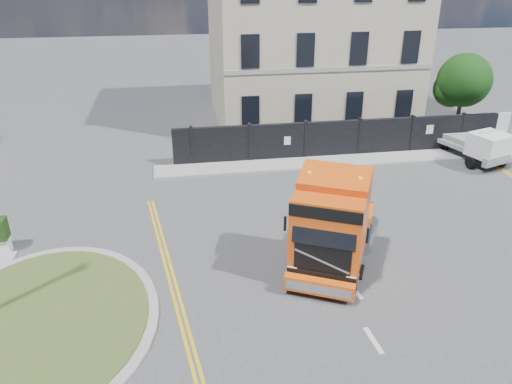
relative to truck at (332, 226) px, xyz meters
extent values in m
plane|color=#424244|center=(-2.25, 1.36, -1.60)|extent=(120.00, 120.00, 0.00)
cylinder|color=gray|center=(-9.25, -1.64, -1.54)|extent=(6.80, 6.80, 0.12)
cylinder|color=#3B481C|center=(-9.25, -1.64, -1.46)|extent=(6.20, 6.20, 0.05)
cube|color=black|center=(3.75, 10.36, -0.60)|extent=(18.00, 0.25, 2.00)
cube|color=silver|center=(12.25, 10.36, -0.60)|extent=(2.60, 0.12, 2.00)
cube|color=beige|center=(3.75, 17.86, 3.90)|extent=(12.00, 10.00, 11.00)
cylinder|color=#382619|center=(12.25, 13.36, -0.40)|extent=(0.24, 0.24, 2.40)
sphere|color=black|center=(12.25, 13.36, 1.60)|extent=(3.20, 3.20, 3.20)
sphere|color=black|center=(11.75, 13.76, 1.00)|extent=(2.20, 2.20, 2.20)
cube|color=gray|center=(3.75, 9.46, -1.54)|extent=(20.00, 1.60, 0.12)
cube|color=black|center=(0.45, 0.89, -0.93)|extent=(4.48, 6.01, 0.40)
cube|color=#EA5510|center=(-0.25, -0.50, 0.32)|extent=(3.04, 3.08, 2.50)
cube|color=#EA5510|center=(0.17, 0.33, 1.35)|extent=(2.35, 1.72, 1.25)
cube|color=black|center=(-0.77, -1.52, 0.68)|extent=(1.78, 0.93, 0.94)
cube|color=#EA5510|center=(-0.90, -1.78, -1.11)|extent=(2.13, 1.28, 0.49)
cylinder|color=black|center=(-1.44, -0.71, -1.13)|extent=(0.67, 0.96, 0.93)
cylinder|color=gray|center=(-1.44, -0.71, -1.13)|extent=(0.52, 0.60, 0.51)
cylinder|color=black|center=(0.29, -1.57, -1.13)|extent=(0.67, 0.96, 0.93)
cylinder|color=gray|center=(0.29, -1.57, -1.13)|extent=(0.52, 0.60, 0.51)
cylinder|color=black|center=(-0.01, 2.12, -1.13)|extent=(0.67, 0.96, 0.93)
cylinder|color=gray|center=(-0.01, 2.12, -1.13)|extent=(0.52, 0.60, 0.51)
cylinder|color=black|center=(1.71, 1.26, -1.13)|extent=(0.67, 0.96, 0.93)
cylinder|color=gray|center=(1.71, 1.26, -1.13)|extent=(0.52, 0.60, 0.51)
cylinder|color=black|center=(0.47, 3.08, -1.13)|extent=(0.67, 0.96, 0.93)
cylinder|color=gray|center=(0.47, 3.08, -1.13)|extent=(0.52, 0.60, 0.51)
cylinder|color=black|center=(2.19, 2.21, -1.13)|extent=(0.67, 0.96, 0.93)
cylinder|color=gray|center=(2.19, 2.21, -1.13)|extent=(0.52, 0.60, 0.51)
cube|color=gray|center=(10.65, 8.91, -0.97)|extent=(2.98, 4.65, 0.23)
cube|color=white|center=(10.65, 7.56, -0.38)|extent=(2.13, 2.08, 1.17)
cylinder|color=black|center=(9.79, 7.56, -1.28)|extent=(0.23, 0.63, 0.63)
cylinder|color=black|center=(11.51, 7.56, -1.28)|extent=(0.23, 0.63, 0.63)
cylinder|color=black|center=(9.79, 10.26, -1.28)|extent=(0.23, 0.63, 0.63)
cylinder|color=black|center=(11.51, 10.26, -1.28)|extent=(0.23, 0.63, 0.63)
camera|label=1|loc=(-4.92, -14.12, 8.13)|focal=35.00mm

